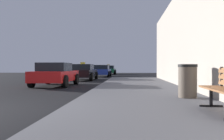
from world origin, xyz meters
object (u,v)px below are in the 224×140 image
(trash_bin, at_px, (188,81))
(car_red, at_px, (55,74))
(car_blue, at_px, (102,71))
(car_green, at_px, (108,70))
(car_black, at_px, (83,72))

(trash_bin, distance_m, car_red, 8.33)
(car_blue, distance_m, car_green, 8.40)
(trash_bin, relative_size, car_blue, 0.23)
(trash_bin, relative_size, car_red, 0.24)
(car_green, bearing_deg, car_black, -92.71)
(trash_bin, height_order, car_black, car_black)
(car_black, relative_size, car_blue, 1.06)
(car_red, relative_size, car_black, 0.91)
(car_red, bearing_deg, car_black, 86.68)
(car_black, relative_size, car_green, 1.10)
(car_blue, bearing_deg, trash_bin, -76.41)
(trash_bin, height_order, car_green, car_green)
(car_blue, xyz_separation_m, car_green, (0.02, 8.40, 0.00))
(car_red, xyz_separation_m, car_green, (1.09, 21.65, 0.00))
(car_green, bearing_deg, car_blue, -90.12)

